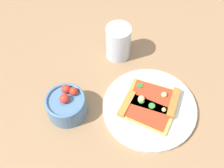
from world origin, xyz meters
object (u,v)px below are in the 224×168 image
at_px(pizza_slice_far, 143,111).
at_px(salad_bowl, 66,105).
at_px(plate, 149,108).
at_px(pizza_slice_near, 156,99).
at_px(soda_glass, 118,43).

xyz_separation_m(pizza_slice_far, salad_bowl, (0.01, -0.21, 0.01)).
height_order(plate, pizza_slice_far, pizza_slice_far).
xyz_separation_m(plate, pizza_slice_far, (0.02, -0.02, 0.01)).
xyz_separation_m(plate, pizza_slice_near, (-0.02, 0.02, 0.01)).
bearing_deg(plate, pizza_slice_near, 141.04).
bearing_deg(pizza_slice_far, soda_glass, -158.07).
bearing_deg(salad_bowl, pizza_slice_near, 101.41).
height_order(plate, pizza_slice_near, pizza_slice_near).
relative_size(pizza_slice_near, salad_bowl, 1.46).
relative_size(salad_bowl, soda_glass, 0.96).
height_order(pizza_slice_near, soda_glass, soda_glass).
distance_m(plate, salad_bowl, 0.23).
relative_size(pizza_slice_near, pizza_slice_far, 0.98).
distance_m(plate, pizza_slice_near, 0.03).
bearing_deg(pizza_slice_near, salad_bowl, -78.59).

